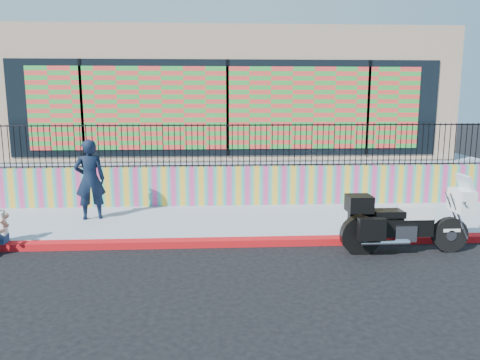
{
  "coord_description": "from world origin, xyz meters",
  "views": [
    {
      "loc": [
        -0.45,
        -9.74,
        3.19
      ],
      "look_at": [
        0.19,
        1.2,
        1.23
      ],
      "focal_mm": 35.0,
      "sensor_mm": 36.0,
      "label": 1
    }
  ],
  "objects": [
    {
      "name": "police_officer",
      "position": [
        -3.51,
        1.92,
        1.15
      ],
      "size": [
        0.83,
        0.66,
        2.01
      ],
      "primitive_type": "imported",
      "rotation": [
        0.0,
        0.0,
        3.41
      ],
      "color": "black",
      "rests_on": "sidewalk"
    },
    {
      "name": "sidewalk",
      "position": [
        0.0,
        1.65,
        0.07
      ],
      "size": [
        16.0,
        3.0,
        0.15
      ],
      "primitive_type": "cube",
      "color": "#969CB4",
      "rests_on": "ground"
    },
    {
      "name": "ground",
      "position": [
        0.0,
        0.0,
        0.0
      ],
      "size": [
        90.0,
        90.0,
        0.0
      ],
      "primitive_type": "plane",
      "color": "black",
      "rests_on": "ground"
    },
    {
      "name": "elevated_platform",
      "position": [
        0.0,
        8.35,
        0.62
      ],
      "size": [
        16.0,
        10.0,
        1.25
      ],
      "primitive_type": "cube",
      "color": "#969CB4",
      "rests_on": "ground"
    },
    {
      "name": "mural_wall",
      "position": [
        0.0,
        3.25,
        0.7
      ],
      "size": [
        16.0,
        0.2,
        1.1
      ],
      "primitive_type": "cube",
      "color": "#D8397F",
      "rests_on": "sidewalk"
    },
    {
      "name": "police_motorcycle",
      "position": [
        3.46,
        -0.66,
        0.68
      ],
      "size": [
        2.62,
        0.87,
        1.63
      ],
      "color": "black",
      "rests_on": "ground"
    },
    {
      "name": "red_curb",
      "position": [
        0.0,
        0.0,
        0.07
      ],
      "size": [
        16.0,
        0.3,
        0.15
      ],
      "primitive_type": "cube",
      "color": "#B00D0C",
      "rests_on": "ground"
    },
    {
      "name": "metal_fence",
      "position": [
        0.0,
        3.25,
        1.85
      ],
      "size": [
        15.8,
        0.04,
        1.2
      ],
      "primitive_type": null,
      "color": "black",
      "rests_on": "mural_wall"
    },
    {
      "name": "storefront_building",
      "position": [
        0.0,
        8.13,
        3.25
      ],
      "size": [
        14.0,
        8.06,
        4.0
      ],
      "color": "tan",
      "rests_on": "elevated_platform"
    }
  ]
}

